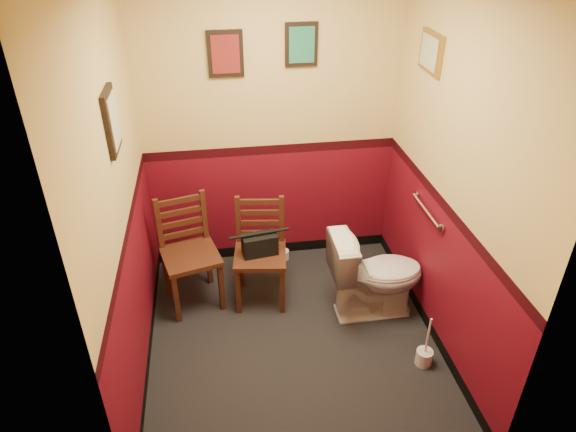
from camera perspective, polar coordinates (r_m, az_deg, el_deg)
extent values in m
cube|color=black|center=(4.17, 0.54, -13.62)|extent=(2.20, 2.40, 0.00)
cube|color=#5E0A18|center=(4.43, -1.90, 10.24)|extent=(2.20, 0.00, 2.70)
cube|color=#5E0A18|center=(2.39, 5.38, -10.82)|extent=(2.20, 0.00, 2.70)
cube|color=#5E0A18|center=(3.38, -18.12, 1.40)|extent=(0.00, 2.40, 2.70)
cube|color=#5E0A18|center=(3.68, 17.86, 4.01)|extent=(0.00, 2.40, 2.70)
cylinder|color=silver|center=(4.05, 15.08, 0.59)|extent=(0.03, 0.50, 0.03)
cylinder|color=silver|center=(3.86, 16.71, -1.27)|extent=(0.02, 0.06, 0.06)
cylinder|color=silver|center=(4.25, 14.09, 2.32)|extent=(0.02, 0.06, 0.06)
cube|color=black|center=(4.21, -6.97, 17.46)|extent=(0.28, 0.03, 0.36)
cube|color=maroon|center=(4.19, -6.96, 17.40)|extent=(0.22, 0.01, 0.30)
cube|color=black|center=(4.26, 1.50, 18.52)|extent=(0.26, 0.03, 0.34)
cube|color=#237158|center=(4.25, 1.54, 18.47)|extent=(0.20, 0.01, 0.28)
cube|color=black|center=(3.26, -19.04, 9.94)|extent=(0.03, 0.30, 0.38)
cube|color=#B1B28C|center=(3.25, -18.74, 9.97)|extent=(0.01, 0.24, 0.31)
cube|color=olive|center=(3.95, 15.64, 17.13)|extent=(0.03, 0.34, 0.28)
cube|color=#B1B28C|center=(3.94, 15.40, 17.14)|extent=(0.01, 0.28, 0.22)
imported|color=white|center=(4.24, 9.72, -6.44)|extent=(0.78, 0.44, 0.76)
cylinder|color=silver|center=(4.09, 14.87, -14.92)|extent=(0.12, 0.12, 0.12)
cylinder|color=silver|center=(3.95, 15.28, -12.85)|extent=(0.02, 0.02, 0.35)
cube|color=#482415|center=(4.30, -10.79, -4.38)|extent=(0.54, 0.54, 0.04)
cube|color=#482415|center=(4.27, -12.33, -8.90)|extent=(0.05, 0.05, 0.47)
cube|color=#482415|center=(4.57, -13.39, -6.02)|extent=(0.05, 0.05, 0.47)
cube|color=#482415|center=(4.33, -7.41, -7.74)|extent=(0.05, 0.05, 0.47)
cube|color=#482415|center=(4.62, -8.80, -4.98)|extent=(0.05, 0.05, 0.47)
cube|color=#482415|center=(4.31, -14.17, -0.96)|extent=(0.05, 0.05, 0.47)
cube|color=#482415|center=(4.36, -9.31, 0.09)|extent=(0.05, 0.05, 0.47)
cube|color=#482415|center=(4.40, -11.54, -1.89)|extent=(0.35, 0.12, 0.05)
cube|color=#482415|center=(4.35, -11.69, -0.73)|extent=(0.35, 0.12, 0.05)
cube|color=#482415|center=(4.29, -11.84, 0.46)|extent=(0.35, 0.12, 0.05)
cube|color=#482415|center=(4.24, -11.99, 1.69)|extent=(0.35, 0.12, 0.05)
cube|color=#482415|center=(4.27, -3.11, -4.37)|extent=(0.48, 0.48, 0.04)
cube|color=#482415|center=(4.28, -5.56, -8.27)|extent=(0.05, 0.05, 0.45)
cube|color=#482415|center=(4.57, -5.25, -5.36)|extent=(0.05, 0.05, 0.45)
cube|color=#482415|center=(4.27, -0.64, -8.26)|extent=(0.05, 0.05, 0.45)
cube|color=#482415|center=(4.55, -0.66, -5.34)|extent=(0.05, 0.05, 0.45)
cube|color=#482415|center=(4.31, -5.53, -0.48)|extent=(0.04, 0.04, 0.45)
cube|color=#482415|center=(4.30, -0.70, -0.44)|extent=(0.04, 0.04, 0.45)
cube|color=#482415|center=(4.37, -3.07, -1.86)|extent=(0.34, 0.07, 0.05)
cube|color=#482415|center=(4.32, -3.11, -0.74)|extent=(0.34, 0.07, 0.05)
cube|color=#482415|center=(4.26, -3.15, 0.41)|extent=(0.34, 0.07, 0.05)
cube|color=#482415|center=(4.21, -3.19, 1.58)|extent=(0.34, 0.07, 0.05)
cube|color=black|center=(4.21, -3.16, -3.17)|extent=(0.30, 0.18, 0.18)
cylinder|color=black|center=(4.15, -3.20, -1.97)|extent=(0.25, 0.06, 0.02)
cylinder|color=silver|center=(4.96, -1.74, -4.41)|extent=(0.10, 0.10, 0.09)
cylinder|color=silver|center=(4.98, -0.47, -4.30)|extent=(0.10, 0.10, 0.09)
cylinder|color=silver|center=(4.91, -1.10, -3.55)|extent=(0.10, 0.10, 0.09)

